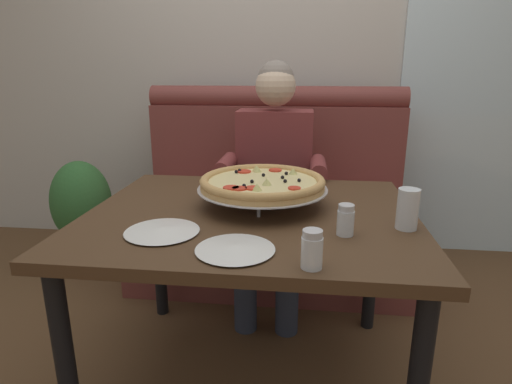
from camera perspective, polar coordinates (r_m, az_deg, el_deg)
ground_plane at (r=1.91m, az=-0.62°, el=-23.79°), size 16.00×16.00×0.00m
back_wall_with_window at (r=2.99m, az=3.28°, el=19.59°), size 6.00×0.12×2.80m
window_panel at (r=3.13m, az=29.89°, el=17.42°), size 1.10×0.02×2.80m
booth_bench at (r=2.56m, az=2.12°, el=-2.63°), size 1.59×0.78×1.13m
dining_table at (r=1.57m, az=-0.69°, el=-5.52°), size 1.19×0.99×0.73m
diner_main at (r=2.21m, az=2.36°, el=2.76°), size 0.54×0.64×1.27m
pizza at (r=1.58m, az=0.87°, el=1.21°), size 0.49×0.49×0.12m
shaker_pepper_flakes at (r=1.34m, az=12.06°, el=-4.01°), size 0.05×0.05×0.10m
shaker_oregano at (r=1.11m, az=7.60°, el=-8.07°), size 0.06×0.06×0.11m
plate_near_left at (r=1.38m, az=-12.65°, el=-5.01°), size 0.24×0.24×0.02m
plate_near_right at (r=1.22m, az=-2.95°, el=-7.53°), size 0.23×0.23×0.02m
drinking_glass at (r=1.45m, az=19.88°, el=-2.43°), size 0.07×0.07×0.13m
patio_chair at (r=3.71m, az=25.09°, el=3.82°), size 0.40×0.40×0.86m
potted_plant at (r=2.81m, az=-22.51°, el=-2.35°), size 0.36×0.36×0.70m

